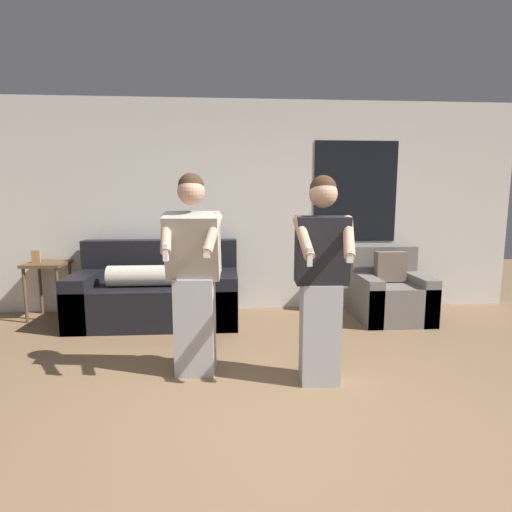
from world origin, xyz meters
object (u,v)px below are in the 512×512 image
Objects in this scene: side_table at (47,272)px; person_left at (194,276)px; couch at (158,294)px; armchair at (390,294)px; person_right at (321,280)px.

side_table is 0.51× the size of person_left.
couch is at bearing -8.93° from side_table.
person_left reaches higher than side_table.
armchair is at bearing 32.46° from person_left.
side_table is at bearing 175.74° from armchair.
person_right reaches higher than side_table.
armchair is at bearing -4.26° from side_table.
person_left is 1.01× the size of person_right.
armchair is 2.12m from person_right.
couch is 1.15× the size of person_left.
person_right reaches higher than couch.
person_right reaches higher than armchair.
couch is 2.39m from person_right.
person_left is (1.93, -1.74, 0.27)m from side_table.
person_left reaches higher than armchair.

